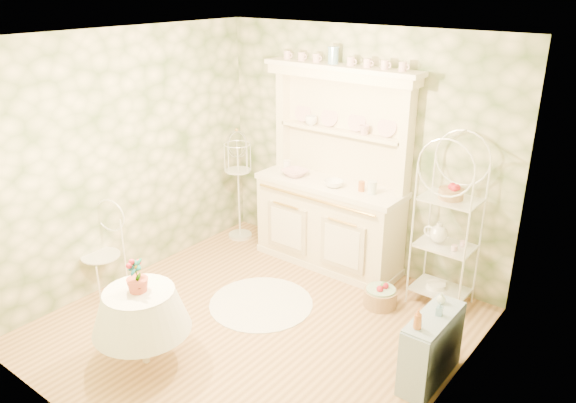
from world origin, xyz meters
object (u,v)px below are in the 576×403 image
Objects in this scene: side_shelf at (431,349)px; round_table at (143,333)px; kitchen_dresser at (330,171)px; floor_basket at (380,295)px; cafe_chair at (101,255)px; birdcage_stand at (239,186)px; bakers_rack at (448,220)px.

side_shelf is 2.44m from round_table.
kitchen_dresser is 1.47m from floor_basket.
birdcage_stand is at bearing 66.75° from cafe_chair.
kitchen_dresser is 3.82× the size of round_table.
round_table is at bearing -65.70° from birdcage_stand.
kitchen_dresser is 1.42m from bakers_rack.
kitchen_dresser is 5.90× the size of floor_basket.
birdcage_stand is at bearing -175.28° from kitchen_dresser.
kitchen_dresser is 2.35m from side_shelf.
cafe_chair is at bearing 159.53° from round_table.
side_shelf is 1.17m from floor_basket.
birdcage_stand is 3.59× the size of floor_basket.
bakers_rack is (1.41, -0.01, -0.21)m from kitchen_dresser.
side_shelf is 0.75× the size of cafe_chair.
cafe_chair is (-2.89, -2.04, -0.48)m from bakers_rack.
bakers_rack is 3.56m from cafe_chair.
birdcage_stand reaches higher than side_shelf.
bakers_rack reaches higher than round_table.
floor_basket is (2.26, -0.34, -0.57)m from birdcage_stand.
side_shelf is at bearing -3.65° from cafe_chair.
birdcage_stand reaches higher than cafe_chair.
bakers_rack is at bearing 17.16° from cafe_chair.
floor_basket is at bearing 15.21° from cafe_chair.
bakers_rack is 2.06× the size of cafe_chair.
cafe_chair is at bearing -95.20° from birdcage_stand.
cafe_chair reaches higher than round_table.
round_table is 2.38m from floor_basket.
round_table is at bearing -119.51° from floor_basket.
kitchen_dresser reaches higher than floor_basket.
round_table is (-1.62, -2.51, -0.64)m from bakers_rack.
round_table reaches higher than side_shelf.
birdcage_stand is at bearing 114.30° from round_table.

